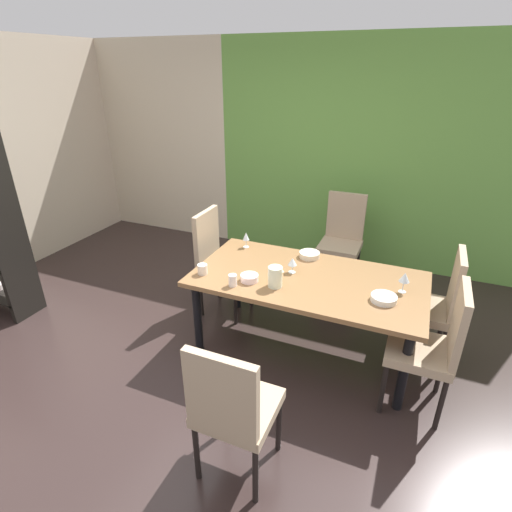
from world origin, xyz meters
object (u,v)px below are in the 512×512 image
(chair_left_far, at_px, (218,258))
(chair_head_near, at_px, (232,407))
(wine_glass_west, at_px, (405,278))
(serving_bowl_north, at_px, (249,278))
(cup_right, at_px, (233,280))
(wine_glass_rear, at_px, (292,262))
(cup_center, at_px, (203,269))
(wine_glass_left, at_px, (246,237))
(dining_table, at_px, (307,285))
(chair_right_far, at_px, (435,302))
(pitcher_corner, at_px, (275,277))
(chair_head_far, at_px, (342,236))
(serving_bowl_east, at_px, (309,255))
(chair_right_near, at_px, (434,343))
(serving_bowl_south, at_px, (384,298))

(chair_left_far, bearing_deg, chair_head_near, 30.30)
(wine_glass_west, bearing_deg, serving_bowl_north, -165.51)
(cup_right, bearing_deg, chair_left_far, 126.64)
(serving_bowl_north, bearing_deg, wine_glass_rear, 45.29)
(wine_glass_rear, bearing_deg, cup_center, -155.12)
(wine_glass_left, xyz_separation_m, cup_right, (0.21, -0.71, -0.06))
(dining_table, distance_m, chair_right_far, 1.04)
(pitcher_corner, bearing_deg, chair_head_near, -81.99)
(chair_head_near, distance_m, wine_glass_rear, 1.40)
(chair_head_near, height_order, cup_center, chair_head_near)
(chair_head_near, height_order, chair_right_far, chair_right_far)
(wine_glass_left, bearing_deg, pitcher_corner, -48.95)
(chair_left_far, bearing_deg, serving_bowl_north, 47.17)
(chair_head_far, distance_m, cup_center, 1.84)
(chair_left_far, bearing_deg, wine_glass_west, 82.06)
(wine_glass_rear, bearing_deg, dining_table, -11.70)
(chair_left_far, relative_size, chair_right_far, 1.04)
(wine_glass_left, xyz_separation_m, serving_bowl_east, (0.62, 0.02, -0.08))
(wine_glass_rear, height_order, cup_right, wine_glass_rear)
(chair_left_far, height_order, chair_right_far, chair_left_far)
(cup_right, bearing_deg, wine_glass_rear, 47.65)
(serving_bowl_east, bearing_deg, cup_center, -138.21)
(chair_right_far, distance_m, serving_bowl_east, 1.11)
(chair_right_near, distance_m, cup_center, 1.83)
(serving_bowl_south, relative_size, cup_right, 2.00)
(chair_head_near, distance_m, wine_glass_left, 1.84)
(serving_bowl_north, xyz_separation_m, cup_right, (-0.09, -0.12, 0.02))
(dining_table, xyz_separation_m, chair_head_far, (0.01, 1.34, -0.08))
(cup_right, bearing_deg, wine_glass_west, 18.68)
(serving_bowl_north, xyz_separation_m, cup_center, (-0.41, -0.04, 0.01))
(dining_table, relative_size, serving_bowl_north, 12.99)
(dining_table, height_order, chair_right_far, chair_right_far)
(wine_glass_west, height_order, wine_glass_rear, wine_glass_west)
(chair_left_far, bearing_deg, chair_head_far, 136.03)
(serving_bowl_south, distance_m, cup_right, 1.15)
(chair_right_near, relative_size, serving_bowl_east, 5.49)
(serving_bowl_south, distance_m, pitcher_corner, 0.82)
(chair_head_near, height_order, wine_glass_left, chair_head_near)
(chair_left_far, height_order, pitcher_corner, chair_left_far)
(chair_right_far, relative_size, serving_bowl_south, 5.29)
(chair_left_far, xyz_separation_m, wine_glass_rear, (0.85, -0.27, 0.24))
(serving_bowl_south, bearing_deg, pitcher_corner, -172.35)
(chair_head_near, relative_size, serving_bowl_south, 5.26)
(chair_right_near, distance_m, cup_right, 1.52)
(serving_bowl_east, height_order, cup_right, cup_right)
(serving_bowl_east, xyz_separation_m, cup_right, (-0.41, -0.73, 0.02))
(serving_bowl_north, bearing_deg, chair_right_near, -2.15)
(wine_glass_west, bearing_deg, pitcher_corner, -162.18)
(wine_glass_rear, xyz_separation_m, pitcher_corner, (-0.05, -0.27, -0.01))
(wine_glass_west, relative_size, serving_bowl_south, 0.87)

